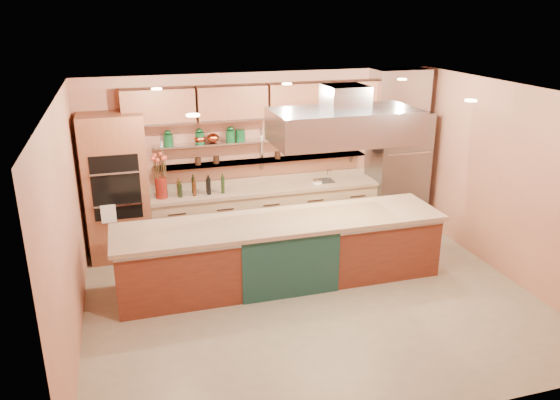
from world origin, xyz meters
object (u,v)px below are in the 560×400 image
object	(u,v)px
flower_vase	(161,188)
kitchen_scale	(317,181)
copper_kettle	(213,138)
green_canister	(240,135)
island	(281,251)
refrigerator	(397,170)

from	to	relation	value
flower_vase	kitchen_scale	bearing A→B (deg)	0.00
copper_kettle	green_canister	size ratio (longest dim) A/B	1.06
island	copper_kettle	distance (m)	2.28
refrigerator	island	distance (m)	3.07
kitchen_scale	copper_kettle	world-z (taller)	copper_kettle
island	green_canister	xyz separation A→B (m)	(-0.18, 1.75, 1.33)
refrigerator	copper_kettle	distance (m)	3.33
flower_vase	green_canister	bearing A→B (deg)	9.29
refrigerator	kitchen_scale	world-z (taller)	refrigerator
flower_vase	green_canister	size ratio (longest dim) A/B	1.80
copper_kettle	island	bearing A→B (deg)	-70.15
island	kitchen_scale	size ratio (longest dim) A/B	31.45
green_canister	refrigerator	bearing A→B (deg)	-4.72
kitchen_scale	refrigerator	bearing A→B (deg)	-7.57
copper_kettle	green_canister	distance (m)	0.45
island	flower_vase	world-z (taller)	flower_vase
island	kitchen_scale	world-z (taller)	kitchen_scale
refrigerator	copper_kettle	world-z (taller)	refrigerator
refrigerator	kitchen_scale	size ratio (longest dim) A/B	14.41
kitchen_scale	copper_kettle	size ratio (longest dim) A/B	0.75
flower_vase	copper_kettle	world-z (taller)	copper_kettle
refrigerator	kitchen_scale	distance (m)	1.52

